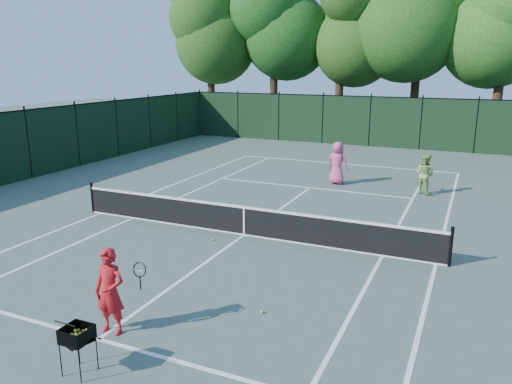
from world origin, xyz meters
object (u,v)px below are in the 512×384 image
at_px(coach, 110,291).
at_px(player_green, 425,174).
at_px(player_pink, 338,163).
at_px(loose_ball_midcourt, 212,240).
at_px(ball_hopper, 77,335).
at_px(loose_ball_near_cart, 262,312).

xyz_separation_m(coach, player_green, (4.31, 13.39, -0.06)).
xyz_separation_m(player_pink, player_green, (3.57, -0.21, -0.11)).
relative_size(coach, loose_ball_midcourt, 25.06).
bearing_deg(loose_ball_midcourt, ball_hopper, -80.65).
xyz_separation_m(ball_hopper, loose_ball_near_cart, (1.97, 3.12, -0.68)).
distance_m(ball_hopper, loose_ball_midcourt, 6.63).
height_order(player_green, ball_hopper, player_green).
relative_size(loose_ball_near_cart, loose_ball_midcourt, 1.00).
relative_size(coach, ball_hopper, 2.00).
distance_m(player_green, loose_ball_midcourt, 9.61).
bearing_deg(ball_hopper, player_green, 93.02).
height_order(coach, player_pink, player_pink).
distance_m(coach, ball_hopper, 1.33).
height_order(player_pink, loose_ball_near_cart, player_pink).
distance_m(coach, player_green, 14.07).
xyz_separation_m(coach, ball_hopper, (0.36, -1.27, -0.14)).
xyz_separation_m(player_pink, ball_hopper, (-0.38, -14.87, -0.20)).
distance_m(player_pink, loose_ball_near_cart, 11.89).
distance_m(player_pink, loose_ball_midcourt, 8.53).
distance_m(coach, loose_ball_near_cart, 3.09).
height_order(coach, loose_ball_midcourt, coach).
xyz_separation_m(loose_ball_near_cart, loose_ball_midcourt, (-3.04, 3.39, 0.00)).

